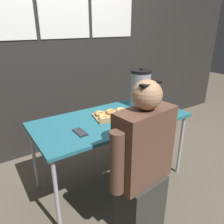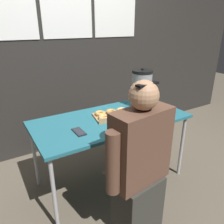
{
  "view_description": "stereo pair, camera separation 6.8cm",
  "coord_description": "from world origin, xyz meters",
  "px_view_note": "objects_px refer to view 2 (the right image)",
  "views": [
    {
      "loc": [
        -1.04,
        -1.59,
        1.54
      ],
      "look_at": [
        0.01,
        0.0,
        0.77
      ],
      "focal_mm": 35.0,
      "sensor_mm": 36.0,
      "label": 1
    },
    {
      "loc": [
        -0.98,
        -1.63,
        1.54
      ],
      "look_at": [
        0.01,
        0.0,
        0.77
      ],
      "focal_mm": 35.0,
      "sensor_mm": 36.0,
      "label": 2
    }
  ],
  "objects_px": {
    "donut_box": "(113,115)",
    "person_seated": "(140,168)",
    "coffee_urn": "(142,88)",
    "cell_phone": "(79,132)"
  },
  "relations": [
    {
      "from": "donut_box",
      "to": "coffee_urn",
      "type": "distance_m",
      "value": 0.47
    },
    {
      "from": "donut_box",
      "to": "person_seated",
      "type": "distance_m",
      "value": 0.67
    },
    {
      "from": "coffee_urn",
      "to": "cell_phone",
      "type": "bearing_deg",
      "value": -164.09
    },
    {
      "from": "cell_phone",
      "to": "donut_box",
      "type": "bearing_deg",
      "value": 16.3
    },
    {
      "from": "donut_box",
      "to": "coffee_urn",
      "type": "height_order",
      "value": "coffee_urn"
    },
    {
      "from": "coffee_urn",
      "to": "person_seated",
      "type": "height_order",
      "value": "person_seated"
    },
    {
      "from": "person_seated",
      "to": "donut_box",
      "type": "bearing_deg",
      "value": -111.17
    },
    {
      "from": "donut_box",
      "to": "cell_phone",
      "type": "height_order",
      "value": "donut_box"
    },
    {
      "from": "donut_box",
      "to": "person_seated",
      "type": "relative_size",
      "value": 0.32
    },
    {
      "from": "cell_phone",
      "to": "coffee_urn",
      "type": "bearing_deg",
      "value": 14.94
    }
  ]
}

